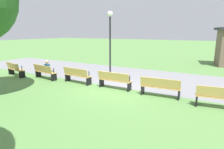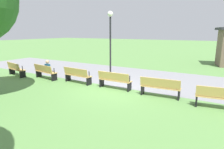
% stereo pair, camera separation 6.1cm
% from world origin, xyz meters
% --- Properties ---
extents(ground_plane, '(120.00, 120.00, 0.00)m').
position_xyz_m(ground_plane, '(0.00, 0.00, 0.00)').
color(ground_plane, '#5B8C47').
extents(path_paving, '(28.53, 5.38, 0.01)m').
position_xyz_m(path_paving, '(0.00, 2.99, 0.00)').
color(path_paving, gray).
rests_on(path_paving, ground).
extents(bench_0, '(1.80, 0.80, 0.89)m').
position_xyz_m(bench_0, '(-7.05, -0.75, 0.47)').
color(bench_0, tan).
rests_on(bench_0, ground).
extents(bench_1, '(1.79, 0.69, 0.89)m').
position_xyz_m(bench_1, '(-4.72, -0.37, 0.47)').
color(bench_1, tan).
rests_on(bench_1, ground).
extents(bench_2, '(1.77, 0.58, 0.89)m').
position_xyz_m(bench_2, '(-2.36, -0.14, 0.47)').
color(bench_2, tan).
rests_on(bench_2, ground).
extents(bench_3, '(1.74, 0.47, 0.89)m').
position_xyz_m(bench_3, '(-0.00, -0.07, 0.47)').
color(bench_3, tan).
rests_on(bench_3, ground).
extents(bench_4, '(1.77, 0.58, 0.89)m').
position_xyz_m(bench_4, '(2.36, -0.14, 0.47)').
color(bench_4, tan).
rests_on(bench_4, ground).
extents(bench_5, '(1.79, 0.69, 0.89)m').
position_xyz_m(bench_5, '(4.72, -0.37, 0.47)').
color(bench_5, tan).
rests_on(bench_5, ground).
extents(person_seated, '(0.37, 0.55, 1.20)m').
position_xyz_m(person_seated, '(-4.47, -0.26, 0.64)').
color(person_seated, navy).
rests_on(person_seated, ground).
extents(lamp_post, '(0.32, 0.32, 4.00)m').
position_xyz_m(lamp_post, '(-1.18, 1.53, 2.79)').
color(lamp_post, black).
rests_on(lamp_post, ground).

